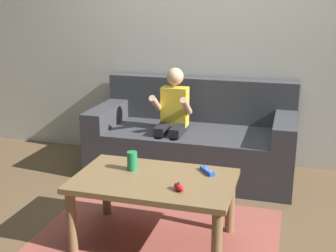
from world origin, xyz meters
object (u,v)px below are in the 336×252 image
Objects in this scene: person_seated_on_couch at (172,117)px; nunchuk_red at (179,187)px; couch at (193,141)px; coffee_table at (154,188)px; soda_can at (132,161)px; game_remote_blue_near_edge at (207,171)px.

nunchuk_red is (0.37, -1.17, -0.09)m from person_seated_on_couch.
coffee_table is (0.03, -1.22, 0.08)m from couch.
person_seated_on_couch is 0.96× the size of coffee_table.
couch is 1.77× the size of coffee_table.
soda_can is at bearing -97.35° from couch.
game_remote_blue_near_edge is 1.08× the size of soda_can.
person_seated_on_couch is at bearing -129.99° from couch.
person_seated_on_couch is 0.95m from soda_can.
nunchuk_red is 0.43m from soda_can.
person_seated_on_couch is at bearing 118.57° from game_remote_blue_near_edge.
couch is at bearing 82.65° from soda_can.
game_remote_blue_near_edge is 0.48m from soda_can.
soda_can is (-0.47, -0.08, 0.05)m from game_remote_blue_near_edge.
nunchuk_red is (-0.11, -0.30, 0.01)m from game_remote_blue_near_edge.
couch is 0.34m from person_seated_on_couch.
couch is 1.84× the size of person_seated_on_couch.
coffee_table is at bearing -88.60° from couch.
game_remote_blue_near_edge is 1.39× the size of nunchuk_red.
nunchuk_red is (0.19, -0.13, 0.08)m from coffee_table.
game_remote_blue_near_edge is 0.32m from nunchuk_red.
soda_can is at bearing 152.38° from coffee_table.
coffee_table is 10.27× the size of nunchuk_red.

